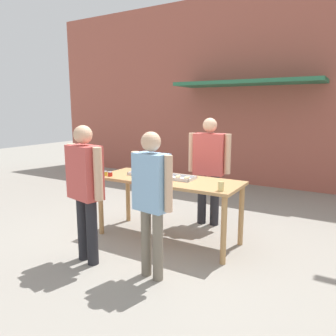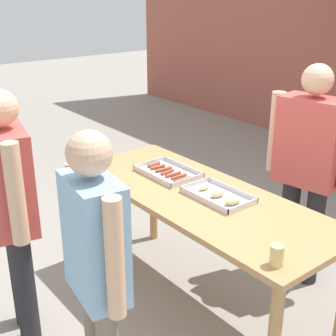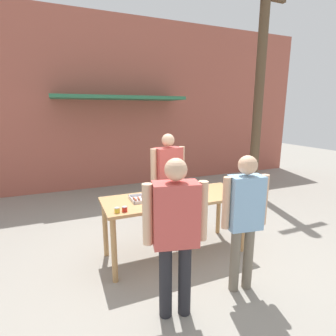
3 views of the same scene
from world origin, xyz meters
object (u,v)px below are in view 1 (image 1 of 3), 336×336
Objects in this scene: food_tray_sausages at (146,174)px; person_customer_with_cup at (151,193)px; condiment_jar_ketchup at (110,174)px; person_customer_holding_hotdog at (85,183)px; food_tray_buns at (179,178)px; person_server_behind_table at (209,163)px; condiment_jar_mustard at (105,173)px; beer_cup at (221,186)px.

person_customer_with_cup reaches higher than food_tray_sausages.
person_customer_with_cup is (1.20, -0.74, 0.05)m from condiment_jar_ketchup.
food_tray_sausages is 1.16m from person_customer_holding_hotdog.
food_tray_sausages is 7.04× the size of condiment_jar_ketchup.
food_tray_buns is 7.00× the size of condiment_jar_ketchup.
food_tray_buns is at bearing -106.17° from person_server_behind_table.
person_server_behind_table is (0.65, 0.81, 0.11)m from food_tray_sausages.
person_customer_holding_hotdog is at bearing -94.22° from food_tray_sausages.
person_server_behind_table is 1.03× the size of person_customer_holding_hotdog.
condiment_jar_mustard is 0.04× the size of person_customer_with_cup.
food_tray_sausages is 7.04× the size of condiment_jar_mustard.
person_customer_holding_hotdog is (0.31, -0.81, 0.06)m from condiment_jar_ketchup.
person_customer_with_cup is at bearing -123.44° from beer_cup.
person_customer_holding_hotdog reaches higher than food_tray_sausages.
person_customer_with_cup is (0.25, -1.08, 0.07)m from food_tray_buns.
food_tray_sausages is 1.04m from person_server_behind_table.
condiment_jar_mustard reaches higher than food_tray_sausages.
beer_cup is 0.07× the size of person_customer_holding_hotdog.
person_server_behind_table is at bearing -76.91° from person_customer_with_cup.
person_customer_with_cup is (0.80, -1.08, 0.07)m from food_tray_sausages.
food_tray_buns is 1.09m from condiment_jar_mustard.
person_customer_with_cup is at bearing -162.41° from person_customer_holding_hotdog.
person_server_behind_table is at bearing 47.69° from condiment_jar_ketchup.
person_customer_with_cup is at bearing -31.76° from condiment_jar_ketchup.
food_tray_sausages is 0.59m from condiment_jar_mustard.
food_tray_sausages is 0.52m from condiment_jar_ketchup.
person_customer_holding_hotdog is at bearing -118.72° from food_tray_buns.
beer_cup is 1.31m from person_server_behind_table.
food_tray_sausages is 1.34m from beer_cup.
beer_cup is at bearing 0.17° from condiment_jar_ketchup.
condiment_jar_mustard is 0.58× the size of beer_cup.
beer_cup is 0.89m from person_customer_with_cup.
person_customer_holding_hotdog is at bearing -63.61° from condiment_jar_mustard.
person_customer_with_cup is at bearing -53.43° from food_tray_sausages.
person_customer_holding_hotdog reaches higher than food_tray_buns.
food_tray_sausages is at bearing 179.93° from food_tray_buns.
condiment_jar_mustard is 1.49m from person_customer_with_cup.
person_server_behind_table is at bearing -97.55° from person_customer_holding_hotdog.
person_customer_holding_hotdog is (-0.73, -1.96, -0.02)m from person_server_behind_table.
condiment_jar_ketchup is at bearing -139.72° from food_tray_sausages.
beer_cup is at bearing -69.55° from person_server_behind_table.
condiment_jar_ketchup is at bearing -23.30° from person_customer_with_cup.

